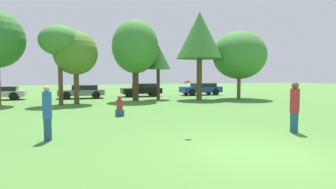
{
  "coord_description": "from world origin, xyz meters",
  "views": [
    {
      "loc": [
        -4.86,
        -6.21,
        2.1
      ],
      "look_at": [
        -1.22,
        3.8,
        1.38
      ],
      "focal_mm": 29.98,
      "sensor_mm": 36.0,
      "label": 1
    }
  ],
  "objects_px": {
    "person_catcher": "(295,107)",
    "parked_car_black": "(142,89)",
    "parked_car_grey": "(82,91)",
    "parked_car_blue": "(201,89)",
    "frisbee": "(187,82)",
    "tree_2": "(76,53)",
    "tree_4": "(158,57)",
    "bystander_sitting": "(120,108)",
    "tree_3": "(135,47)",
    "person_thrower": "(47,113)",
    "tree_5": "(200,36)",
    "tree_6": "(239,55)",
    "tree_1": "(60,41)"
  },
  "relations": [
    {
      "from": "tree_2",
      "to": "parked_car_blue",
      "type": "height_order",
      "value": "tree_2"
    },
    {
      "from": "tree_2",
      "to": "tree_6",
      "type": "distance_m",
      "value": 13.95
    },
    {
      "from": "parked_car_black",
      "to": "frisbee",
      "type": "bearing_deg",
      "value": 80.63
    },
    {
      "from": "person_thrower",
      "to": "tree_5",
      "type": "relative_size",
      "value": 0.23
    },
    {
      "from": "tree_1",
      "to": "bystander_sitting",
      "type": "bearing_deg",
      "value": -67.35
    },
    {
      "from": "tree_2",
      "to": "tree_3",
      "type": "relative_size",
      "value": 0.8
    },
    {
      "from": "tree_3",
      "to": "tree_5",
      "type": "height_order",
      "value": "tree_5"
    },
    {
      "from": "person_thrower",
      "to": "person_catcher",
      "type": "xyz_separation_m",
      "value": [
        8.47,
        -1.7,
        0.05
      ]
    },
    {
      "from": "person_catcher",
      "to": "parked_car_black",
      "type": "distance_m",
      "value": 19.33
    },
    {
      "from": "person_catcher",
      "to": "tree_3",
      "type": "distance_m",
      "value": 15.35
    },
    {
      "from": "person_catcher",
      "to": "frisbee",
      "type": "height_order",
      "value": "frisbee"
    },
    {
      "from": "tree_3",
      "to": "tree_5",
      "type": "relative_size",
      "value": 0.88
    },
    {
      "from": "bystander_sitting",
      "to": "parked_car_black",
      "type": "height_order",
      "value": "parked_car_black"
    },
    {
      "from": "person_thrower",
      "to": "frisbee",
      "type": "distance_m",
      "value": 4.75
    },
    {
      "from": "person_catcher",
      "to": "tree_6",
      "type": "distance_m",
      "value": 15.42
    },
    {
      "from": "person_catcher",
      "to": "parked_car_grey",
      "type": "bearing_deg",
      "value": -59.43
    },
    {
      "from": "person_catcher",
      "to": "parked_car_blue",
      "type": "distance_m",
      "value": 19.89
    },
    {
      "from": "parked_car_grey",
      "to": "parked_car_blue",
      "type": "height_order",
      "value": "parked_car_blue"
    },
    {
      "from": "frisbee",
      "to": "tree_2",
      "type": "height_order",
      "value": "tree_2"
    },
    {
      "from": "bystander_sitting",
      "to": "parked_car_blue",
      "type": "bearing_deg",
      "value": 48.76
    },
    {
      "from": "tree_6",
      "to": "tree_3",
      "type": "bearing_deg",
      "value": 172.5
    },
    {
      "from": "tree_4",
      "to": "tree_3",
      "type": "bearing_deg",
      "value": -162.83
    },
    {
      "from": "bystander_sitting",
      "to": "tree_5",
      "type": "height_order",
      "value": "tree_5"
    },
    {
      "from": "frisbee",
      "to": "parked_car_black",
      "type": "xyz_separation_m",
      "value": [
        3.15,
        18.33,
        -1.17
      ]
    },
    {
      "from": "person_catcher",
      "to": "tree_5",
      "type": "bearing_deg",
      "value": -90.83
    },
    {
      "from": "tree_1",
      "to": "tree_3",
      "type": "xyz_separation_m",
      "value": [
        5.8,
        1.31,
        -0.08
      ]
    },
    {
      "from": "tree_2",
      "to": "parked_car_grey",
      "type": "height_order",
      "value": "tree_2"
    },
    {
      "from": "bystander_sitting",
      "to": "parked_car_black",
      "type": "bearing_deg",
      "value": 70.47
    },
    {
      "from": "person_thrower",
      "to": "bystander_sitting",
      "type": "distance_m",
      "value": 5.67
    },
    {
      "from": "bystander_sitting",
      "to": "tree_1",
      "type": "relative_size",
      "value": 0.19
    },
    {
      "from": "parked_car_blue",
      "to": "bystander_sitting",
      "type": "bearing_deg",
      "value": 49.16
    },
    {
      "from": "tree_5",
      "to": "tree_6",
      "type": "xyz_separation_m",
      "value": [
        3.77,
        -0.41,
        -1.6
      ]
    },
    {
      "from": "bystander_sitting",
      "to": "parked_car_black",
      "type": "relative_size",
      "value": 0.27
    },
    {
      "from": "person_thrower",
      "to": "tree_3",
      "type": "relative_size",
      "value": 0.27
    },
    {
      "from": "parked_car_blue",
      "to": "tree_5",
      "type": "bearing_deg",
      "value": 61.76
    },
    {
      "from": "bystander_sitting",
      "to": "tree_6",
      "type": "bearing_deg",
      "value": 30.63
    },
    {
      "from": "person_catcher",
      "to": "tree_4",
      "type": "bearing_deg",
      "value": -77.69
    },
    {
      "from": "tree_2",
      "to": "parked_car_black",
      "type": "relative_size",
      "value": 1.36
    },
    {
      "from": "person_thrower",
      "to": "tree_3",
      "type": "distance_m",
      "value": 14.8
    },
    {
      "from": "tree_2",
      "to": "tree_4",
      "type": "bearing_deg",
      "value": 14.04
    },
    {
      "from": "person_thrower",
      "to": "parked_car_black",
      "type": "bearing_deg",
      "value": 77.58
    },
    {
      "from": "tree_4",
      "to": "tree_5",
      "type": "xyz_separation_m",
      "value": [
        3.27,
        -1.48,
        1.81
      ]
    },
    {
      "from": "bystander_sitting",
      "to": "person_thrower",
      "type": "bearing_deg",
      "value": -124.07
    },
    {
      "from": "tree_3",
      "to": "tree_5",
      "type": "bearing_deg",
      "value": -8.39
    },
    {
      "from": "parked_car_grey",
      "to": "parked_car_black",
      "type": "height_order",
      "value": "parked_car_black"
    },
    {
      "from": "tree_1",
      "to": "tree_3",
      "type": "distance_m",
      "value": 5.94
    },
    {
      "from": "bystander_sitting",
      "to": "tree_5",
      "type": "relative_size",
      "value": 0.14
    },
    {
      "from": "tree_1",
      "to": "parked_car_blue",
      "type": "bearing_deg",
      "value": 21.7
    },
    {
      "from": "tree_1",
      "to": "parked_car_black",
      "type": "relative_size",
      "value": 1.43
    },
    {
      "from": "tree_3",
      "to": "tree_4",
      "type": "xyz_separation_m",
      "value": [
        2.19,
        0.68,
        -0.73
      ]
    }
  ]
}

